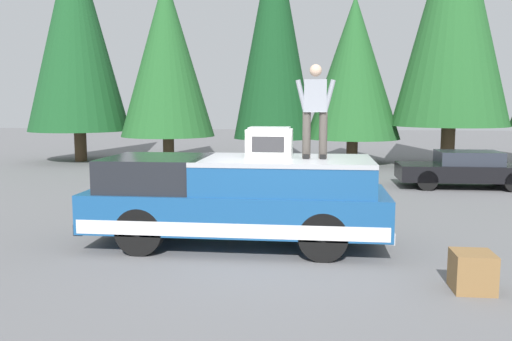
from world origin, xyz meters
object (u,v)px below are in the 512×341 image
Objects in this scene: parked_car_black at (465,169)px; wooden_crate at (472,272)px; compressor_unit at (270,142)px; pickup_truck at (237,199)px; person_on_truck_bed at (315,109)px.

wooden_crate is at bearing 165.78° from parked_car_black.
parked_car_black is at bearing -36.83° from compressor_unit.
pickup_truck is at bearing 141.03° from parked_car_black.
wooden_crate is at bearing -132.92° from person_on_truck_bed.
person_on_truck_bed is 9.11m from parked_car_black.
compressor_unit is at bearing -73.30° from pickup_truck.
parked_car_black is at bearing -31.92° from person_on_truck_bed.
compressor_unit is at bearing 143.17° from parked_car_black.
person_on_truck_bed is 3.83m from wooden_crate.
person_on_truck_bed reaches higher than wooden_crate.
person_on_truck_bed is (-0.15, -0.84, 0.62)m from compressor_unit.
parked_car_black is (7.55, -4.70, -1.97)m from person_on_truck_bed.
person_on_truck_bed is at bearing -100.19° from compressor_unit.
wooden_crate is at bearing -126.01° from compressor_unit.
person_on_truck_bed is at bearing 47.08° from wooden_crate.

